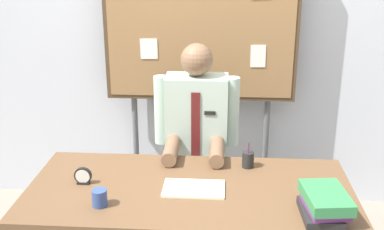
{
  "coord_description": "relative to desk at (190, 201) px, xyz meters",
  "views": [
    {
      "loc": [
        0.17,
        -2.32,
        1.99
      ],
      "look_at": [
        0.0,
        0.19,
        1.09
      ],
      "focal_mm": 45.12,
      "sensor_mm": 36.0,
      "label": 1
    }
  ],
  "objects": [
    {
      "name": "coffee_mug",
      "position": [
        -0.44,
        -0.22,
        0.13
      ],
      "size": [
        0.08,
        0.08,
        0.09
      ],
      "primitive_type": "cylinder",
      "color": "#334C8C",
      "rests_on": "desk"
    },
    {
      "name": "open_notebook",
      "position": [
        0.02,
        -0.02,
        0.09
      ],
      "size": [
        0.33,
        0.2,
        0.01
      ],
      "primitive_type": "cube",
      "rotation": [
        0.0,
        0.0,
        -0.01
      ],
      "color": "#F4EFCC",
      "rests_on": "desk"
    },
    {
      "name": "person",
      "position": [
        0.0,
        0.63,
        -0.0
      ],
      "size": [
        0.55,
        0.56,
        1.4
      ],
      "color": "#2D2D33",
      "rests_on": "ground_plane"
    },
    {
      "name": "bulletin_board",
      "position": [
        0.0,
        1.08,
        0.81
      ],
      "size": [
        1.38,
        0.09,
        2.08
      ],
      "color": "#4C3823",
      "rests_on": "ground_plane"
    },
    {
      "name": "desk_clock",
      "position": [
        -0.59,
        0.01,
        0.13
      ],
      "size": [
        0.1,
        0.04,
        0.1
      ],
      "color": "black",
      "rests_on": "desk"
    },
    {
      "name": "book_stack",
      "position": [
        0.67,
        -0.24,
        0.15
      ],
      "size": [
        0.23,
        0.31,
        0.13
      ],
      "color": "#262626",
      "rests_on": "desk"
    },
    {
      "name": "desk",
      "position": [
        0.0,
        0.0,
        0.0
      ],
      "size": [
        1.76,
        0.83,
        0.74
      ],
      "color": "brown",
      "rests_on": "ground_plane"
    },
    {
      "name": "back_wall",
      "position": [
        0.0,
        1.29,
        0.69
      ],
      "size": [
        6.4,
        0.08,
        2.7
      ],
      "primitive_type": "cube",
      "color": "silver",
      "rests_on": "ground_plane"
    },
    {
      "name": "pen_holder",
      "position": [
        0.32,
        0.28,
        0.13
      ],
      "size": [
        0.07,
        0.07,
        0.16
      ],
      "color": "#262626",
      "rests_on": "desk"
    }
  ]
}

